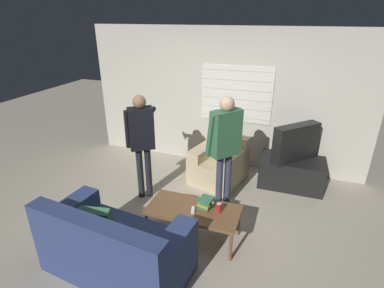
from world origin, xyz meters
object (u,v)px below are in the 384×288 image
(person_left_standing, at_px, (142,136))
(person_right_standing, at_px, (225,140))
(armchair_beige, at_px, (220,163))
(book_stack, at_px, (206,202))
(spare_remote, at_px, (193,210))
(tv, at_px, (296,143))
(coffee_table, at_px, (194,211))
(couch_blue, at_px, (114,248))
(soda_can, at_px, (219,208))

(person_left_standing, height_order, person_right_standing, person_right_standing)
(armchair_beige, height_order, book_stack, armchair_beige)
(book_stack, height_order, spare_remote, book_stack)
(person_left_standing, bearing_deg, tv, -9.83)
(armchair_beige, bearing_deg, coffee_table, 106.98)
(armchair_beige, bearing_deg, person_left_standing, 56.24)
(couch_blue, xyz_separation_m, book_stack, (0.78, 0.92, 0.18))
(couch_blue, xyz_separation_m, soda_can, (0.96, 0.88, 0.17))
(coffee_table, distance_m, soda_can, 0.34)
(person_left_standing, bearing_deg, person_right_standing, -30.17)
(couch_blue, relative_size, spare_remote, 12.55)
(book_stack, relative_size, spare_remote, 1.59)
(tv, bearing_deg, book_stack, 13.50)
(coffee_table, xyz_separation_m, tv, (1.14, 1.79, 0.39))
(person_right_standing, relative_size, spare_remote, 12.70)
(tv, bearing_deg, armchair_beige, -35.69)
(coffee_table, bearing_deg, spare_remote, -80.22)
(book_stack, bearing_deg, person_left_standing, 152.95)
(couch_blue, height_order, person_right_standing, person_right_standing)
(couch_blue, xyz_separation_m, spare_remote, (0.65, 0.80, 0.12))
(book_stack, bearing_deg, coffee_table, -150.09)
(tv, distance_m, spare_remote, 2.19)
(book_stack, bearing_deg, soda_can, -11.74)
(coffee_table, bearing_deg, armchair_beige, 92.08)
(couch_blue, relative_size, book_stack, 7.88)
(soda_can, bearing_deg, spare_remote, -165.17)
(soda_can, distance_m, spare_remote, 0.32)
(armchair_beige, height_order, person_right_standing, person_right_standing)
(couch_blue, distance_m, armchair_beige, 2.48)
(couch_blue, relative_size, person_left_standing, 1.02)
(tv, bearing_deg, person_right_standing, -0.87)
(coffee_table, distance_m, spare_remote, 0.07)
(tv, relative_size, person_left_standing, 0.44)
(person_left_standing, height_order, soda_can, person_left_standing)
(couch_blue, distance_m, soda_can, 1.31)
(couch_blue, relative_size, soda_can, 13.54)
(armchair_beige, relative_size, spare_remote, 7.54)
(tv, height_order, person_left_standing, person_left_standing)
(person_right_standing, height_order, spare_remote, person_right_standing)
(coffee_table, height_order, book_stack, book_stack)
(person_left_standing, bearing_deg, couch_blue, -111.12)
(armchair_beige, distance_m, soda_can, 1.59)
(soda_can, bearing_deg, coffee_table, -172.87)
(coffee_table, distance_m, tv, 2.16)
(soda_can, height_order, spare_remote, soda_can)
(armchair_beige, relative_size, book_stack, 4.74)
(person_left_standing, distance_m, book_stack, 1.44)
(couch_blue, relative_size, armchair_beige, 1.67)
(tv, relative_size, person_right_standing, 0.42)
(armchair_beige, relative_size, coffee_table, 0.87)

